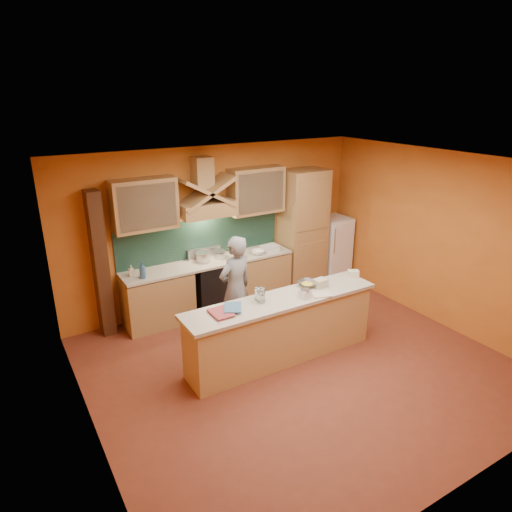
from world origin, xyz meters
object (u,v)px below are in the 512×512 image
kitchen_scale (305,294)px  stove (210,286)px  fridge (332,249)px  mixing_bowl (308,284)px  person (236,288)px

kitchen_scale → stove: bearing=100.5°
fridge → mixing_bowl: bearing=-138.1°
fridge → mixing_bowl: (-1.94, -1.74, 0.33)m
fridge → stove: bearing=180.0°
fridge → person: person is taller
person → stove: bearing=-106.0°
kitchen_scale → fridge: bearing=39.8°
stove → kitchen_scale: 2.17m
stove → mixing_bowl: size_ratio=3.10×
stove → person: size_ratio=0.54×
person → kitchen_scale: bearing=106.5°
fridge → person: (-2.76, -1.04, 0.18)m
stove → mixing_bowl: 1.97m
stove → kitchen_scale: kitchen_scale is taller
mixing_bowl → fridge: bearing=41.9°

